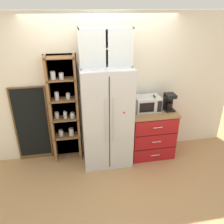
# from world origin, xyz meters

# --- Properties ---
(ground_plane) EXTENTS (10.66, 10.66, 0.00)m
(ground_plane) POSITION_xyz_m (0.00, 0.00, 0.00)
(ground_plane) COLOR tan
(wall_back_cream) EXTENTS (4.97, 0.10, 2.55)m
(wall_back_cream) POSITION_xyz_m (0.00, 0.40, 1.27)
(wall_back_cream) COLOR silver
(wall_back_cream) RESTS_ON ground
(refrigerator) EXTENTS (0.83, 0.65, 1.75)m
(refrigerator) POSITION_xyz_m (0.00, 0.04, 0.87)
(refrigerator) COLOR silver
(refrigerator) RESTS_ON ground
(pantry_shelf_column) EXTENTS (0.53, 0.28, 1.92)m
(pantry_shelf_column) POSITION_xyz_m (-0.70, 0.29, 0.99)
(pantry_shelf_column) COLOR brown
(pantry_shelf_column) RESTS_ON ground
(counter_cabinet) EXTENTS (0.82, 0.58, 0.90)m
(counter_cabinet) POSITION_xyz_m (0.85, 0.07, 0.45)
(counter_cabinet) COLOR #A8161C
(counter_cabinet) RESTS_ON ground
(microwave) EXTENTS (0.44, 0.33, 0.26)m
(microwave) POSITION_xyz_m (0.75, 0.12, 1.03)
(microwave) COLOR silver
(microwave) RESTS_ON counter_cabinet
(coffee_maker) EXTENTS (0.17, 0.20, 0.31)m
(coffee_maker) POSITION_xyz_m (1.14, 0.08, 1.06)
(coffee_maker) COLOR black
(coffee_maker) RESTS_ON counter_cabinet
(mug_sage) EXTENTS (0.12, 0.08, 0.09)m
(mug_sage) POSITION_xyz_m (0.85, 0.01, 0.94)
(mug_sage) COLOR #8CA37F
(mug_sage) RESTS_ON counter_cabinet
(bottle_amber) EXTENTS (0.06, 0.06, 0.30)m
(bottle_amber) POSITION_xyz_m (0.85, 0.03, 1.03)
(bottle_amber) COLOR brown
(bottle_amber) RESTS_ON counter_cabinet
(bottle_green) EXTENTS (0.07, 0.07, 0.30)m
(bottle_green) POSITION_xyz_m (0.85, 0.09, 1.03)
(bottle_green) COLOR #285B33
(bottle_green) RESTS_ON counter_cabinet
(upper_cabinet) EXTENTS (0.80, 0.32, 0.58)m
(upper_cabinet) POSITION_xyz_m (0.00, 0.08, 2.04)
(upper_cabinet) COLOR silver
(upper_cabinet) RESTS_ON refrigerator
(chalkboard_menu) EXTENTS (0.60, 0.04, 1.40)m
(chalkboard_menu) POSITION_xyz_m (-1.28, 0.33, 0.70)
(chalkboard_menu) COLOR brown
(chalkboard_menu) RESTS_ON ground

